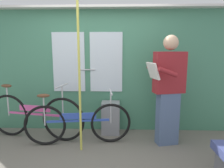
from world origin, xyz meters
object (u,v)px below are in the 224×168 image
at_px(bicycle_near_door, 35,116).
at_px(trash_bin_by_wall, 111,118).
at_px(handrail_pole, 79,78).
at_px(bicycle_leaning_behind, 78,123).
at_px(passenger_reading_newspaper, 168,88).

xyz_separation_m(bicycle_near_door, trash_bin_by_wall, (1.32, 0.26, -0.11)).
distance_m(bicycle_near_door, handrail_pole, 1.21).
bearing_deg(handrail_pole, bicycle_near_door, 155.28).
xyz_separation_m(bicycle_leaning_behind, passenger_reading_newspaper, (1.46, 0.05, 0.58)).
distance_m(bicycle_near_door, bicycle_leaning_behind, 0.82).
bearing_deg(handrail_pole, passenger_reading_newspaper, 10.95).
bearing_deg(bicycle_near_door, trash_bin_by_wall, 21.60).
distance_m(bicycle_near_door, passenger_reading_newspaper, 2.32).
xyz_separation_m(bicycle_leaning_behind, trash_bin_by_wall, (0.52, 0.46, -0.06)).
height_order(bicycle_leaning_behind, handrail_pole, handrail_pole).
height_order(bicycle_near_door, bicycle_leaning_behind, bicycle_near_door).
bearing_deg(passenger_reading_newspaper, bicycle_near_door, -17.08).
height_order(trash_bin_by_wall, handrail_pole, handrail_pole).
height_order(passenger_reading_newspaper, handrail_pole, handrail_pole).
bearing_deg(bicycle_near_door, handrail_pole, -14.49).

